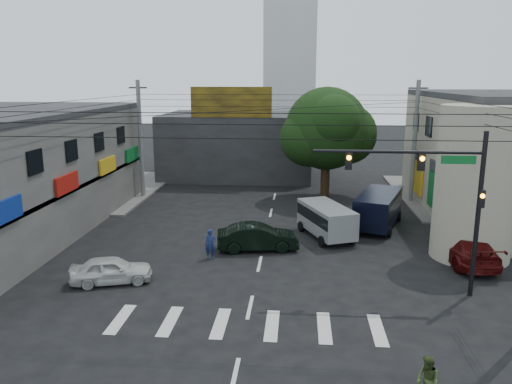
# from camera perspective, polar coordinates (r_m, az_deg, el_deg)

# --- Properties ---
(ground) EXTENTS (160.00, 160.00, 0.00)m
(ground) POSITION_cam_1_polar(r_m,az_deg,el_deg) (24.00, 0.03, -9.92)
(ground) COLOR black
(ground) RESTS_ON ground
(sidewalk_far_left) EXTENTS (16.00, 16.00, 0.15)m
(sidewalk_far_left) POSITION_cam_1_polar(r_m,az_deg,el_deg) (45.66, -20.99, 0.35)
(sidewalk_far_left) COLOR #514F4C
(sidewalk_far_left) RESTS_ON ground
(sidewalk_far_right) EXTENTS (16.00, 16.00, 0.15)m
(sidewalk_far_right) POSITION_cam_1_polar(r_m,az_deg,el_deg) (44.13, 26.24, -0.55)
(sidewalk_far_right) COLOR #514F4C
(sidewalk_far_right) RESTS_ON ground
(corner_column) EXTENTS (4.00, 4.00, 8.00)m
(corner_column) POSITION_cam_1_polar(r_m,az_deg,el_deg) (28.09, 23.77, 0.90)
(corner_column) COLOR gray
(corner_column) RESTS_ON ground
(building_far) EXTENTS (14.00, 10.00, 6.00)m
(building_far) POSITION_cam_1_polar(r_m,az_deg,el_deg) (48.81, -2.02, 5.44)
(building_far) COLOR #232326
(building_far) RESTS_ON ground
(billboard) EXTENTS (7.00, 0.30, 2.60)m
(billboard) POSITION_cam_1_polar(r_m,az_deg,el_deg) (43.59, -2.85, 10.22)
(billboard) COLOR olive
(billboard) RESTS_ON building_far
(tower_distant) EXTENTS (9.00, 9.00, 44.00)m
(tower_distant) POSITION_cam_1_polar(r_m,az_deg,el_deg) (92.94, 4.03, 20.68)
(tower_distant) COLOR silver
(tower_distant) RESTS_ON ground
(street_tree) EXTENTS (6.40, 6.40, 8.70)m
(street_tree) POSITION_cam_1_polar(r_m,az_deg,el_deg) (39.29, 8.08, 7.15)
(street_tree) COLOR black
(street_tree) RESTS_ON ground
(traffic_gantry) EXTENTS (7.10, 0.35, 7.20)m
(traffic_gantry) POSITION_cam_1_polar(r_m,az_deg,el_deg) (22.30, 20.25, 0.52)
(traffic_gantry) COLOR black
(traffic_gantry) RESTS_ON ground
(utility_pole_far_left) EXTENTS (0.32, 0.32, 9.20)m
(utility_pole_far_left) POSITION_cam_1_polar(r_m,az_deg,el_deg) (40.29, -13.06, 5.84)
(utility_pole_far_left) COLOR #59595B
(utility_pole_far_left) RESTS_ON ground
(utility_pole_far_right) EXTENTS (0.32, 0.32, 9.20)m
(utility_pole_far_right) POSITION_cam_1_polar(r_m,az_deg,el_deg) (39.28, 17.66, 5.39)
(utility_pole_far_right) COLOR #59595B
(utility_pole_far_right) RESTS_ON ground
(dark_sedan) EXTENTS (3.07, 4.98, 1.47)m
(dark_sedan) POSITION_cam_1_polar(r_m,az_deg,el_deg) (27.63, 0.19, -5.18)
(dark_sedan) COLOR black
(dark_sedan) RESTS_ON ground
(white_compact) EXTENTS (3.52, 4.51, 1.26)m
(white_compact) POSITION_cam_1_polar(r_m,az_deg,el_deg) (24.32, -16.20, -8.54)
(white_compact) COLOR beige
(white_compact) RESTS_ON ground
(maroon_sedan) EXTENTS (3.02, 5.60, 1.52)m
(maroon_sedan) POSITION_cam_1_polar(r_m,az_deg,el_deg) (27.99, 22.71, -5.92)
(maroon_sedan) COLOR #450909
(maroon_sedan) RESTS_ON ground
(silver_minivan) EXTENTS (5.89, 5.10, 1.96)m
(silver_minivan) POSITION_cam_1_polar(r_m,az_deg,el_deg) (29.97, 8.02, -3.37)
(silver_minivan) COLOR #989A9F
(silver_minivan) RESTS_ON ground
(navy_van) EXTENTS (6.82, 5.50, 2.21)m
(navy_van) POSITION_cam_1_polar(r_m,az_deg,el_deg) (32.64, 13.79, -2.05)
(navy_van) COLOR black
(navy_van) RESTS_ON ground
(traffic_officer) EXTENTS (0.70, 0.56, 1.60)m
(traffic_officer) POSITION_cam_1_polar(r_m,az_deg,el_deg) (26.35, -5.22, -5.99)
(traffic_officer) COLOR #16214F
(traffic_officer) RESTS_ON ground
(pedestrian_olive) EXTENTS (1.19, 1.16, 1.50)m
(pedestrian_olive) POSITION_cam_1_polar(r_m,az_deg,el_deg) (16.21, 19.01, -19.71)
(pedestrian_olive) COLOR #33421E
(pedestrian_olive) RESTS_ON ground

